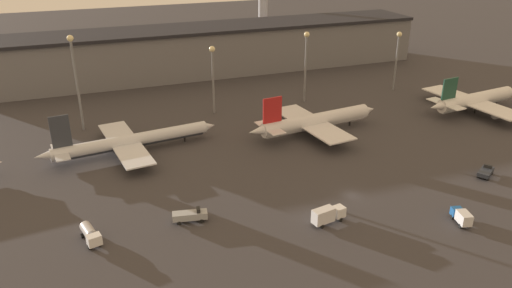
% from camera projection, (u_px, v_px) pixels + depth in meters
% --- Properties ---
extents(ground, '(600.00, 600.00, 0.00)m').
position_uv_depth(ground, '(352.00, 195.00, 111.12)').
color(ground, '#383538').
extents(terminal_building, '(172.18, 24.18, 18.69)m').
position_uv_depth(terminal_building, '(213.00, 49.00, 199.70)').
color(terminal_building, slate).
rests_on(terminal_building, ground).
extents(airplane_1, '(47.71, 32.40, 13.07)m').
position_uv_depth(airplane_1, '(130.00, 141.00, 131.01)').
color(airplane_1, silver).
rests_on(airplane_1, ground).
extents(airplane_2, '(42.91, 31.59, 12.96)m').
position_uv_depth(airplane_2, '(315.00, 121.00, 142.63)').
color(airplane_2, silver).
rests_on(airplane_2, ground).
extents(airplane_3, '(38.95, 35.63, 12.66)m').
position_uv_depth(airplane_3, '(475.00, 100.00, 159.47)').
color(airplane_3, white).
rests_on(airplane_3, ground).
extents(service_vehicle_0, '(3.86, 7.00, 2.83)m').
position_uv_depth(service_vehicle_0, '(90.00, 234.00, 94.14)').
color(service_vehicle_0, white).
rests_on(service_vehicle_0, ground).
extents(service_vehicle_1, '(6.20, 5.24, 2.47)m').
position_uv_depth(service_vehicle_1, '(486.00, 172.00, 118.97)').
color(service_vehicle_1, '#282D38').
rests_on(service_vehicle_1, ground).
extents(service_vehicle_2, '(3.35, 5.75, 2.98)m').
position_uv_depth(service_vehicle_2, '(462.00, 216.00, 99.80)').
color(service_vehicle_2, '#195199').
rests_on(service_vehicle_2, ground).
extents(service_vehicle_4, '(7.65, 3.48, 3.62)m').
position_uv_depth(service_vehicle_4, '(328.00, 215.00, 99.81)').
color(service_vehicle_4, white).
rests_on(service_vehicle_4, ground).
extents(service_vehicle_5, '(7.31, 3.47, 2.94)m').
position_uv_depth(service_vehicle_5, '(190.00, 215.00, 100.68)').
color(service_vehicle_5, '#9EA3A8').
rests_on(service_vehicle_5, ground).
extents(lamp_post_0, '(1.80, 1.80, 27.74)m').
position_uv_depth(lamp_post_0, '(75.00, 72.00, 139.45)').
color(lamp_post_0, slate).
rests_on(lamp_post_0, ground).
extents(lamp_post_1, '(1.80, 1.80, 21.51)m').
position_uv_depth(lamp_post_1, '(213.00, 70.00, 153.84)').
color(lamp_post_1, slate).
rests_on(lamp_post_1, ground).
extents(lamp_post_2, '(1.80, 1.80, 23.62)m').
position_uv_depth(lamp_post_2, '(306.00, 58.00, 163.74)').
color(lamp_post_2, slate).
rests_on(lamp_post_2, ground).
extents(lamp_post_3, '(1.80, 1.80, 21.10)m').
position_uv_depth(lamp_post_3, '(397.00, 53.00, 176.01)').
color(lamp_post_3, slate).
rests_on(lamp_post_3, ground).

